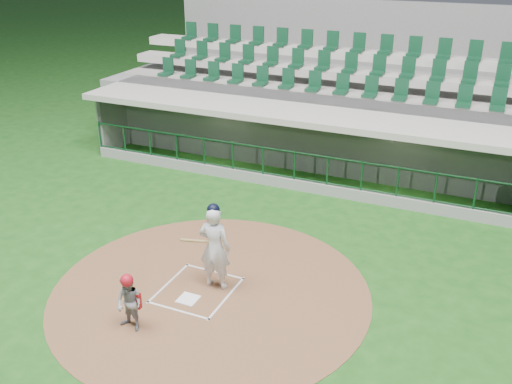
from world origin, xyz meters
TOP-DOWN VIEW (x-y plane):
  - ground at (0.00, 0.00)m, footprint 120.00×120.00m
  - dirt_circle at (0.30, -0.20)m, footprint 7.20×7.20m
  - home_plate at (0.00, -0.70)m, footprint 0.43×0.43m
  - batter_box_chalk at (0.00, -0.30)m, footprint 1.55×1.80m
  - dugout_structure at (0.08, 7.83)m, footprint 16.40×3.70m
  - seating_deck at (0.00, 10.91)m, footprint 17.00×6.72m
  - batter at (0.31, 0.03)m, footprint 0.92×0.91m
  - catcher at (-0.54, -2.05)m, footprint 0.65×0.54m

SIDE VIEW (x-z plane):
  - ground at x=0.00m, z-range 0.00..0.00m
  - dirt_circle at x=0.30m, z-range 0.00..0.01m
  - batter_box_chalk at x=0.00m, z-range 0.01..0.02m
  - home_plate at x=0.00m, z-range 0.01..0.03m
  - catcher at x=-0.54m, z-range 0.00..1.28m
  - dugout_structure at x=0.08m, z-range -0.54..2.46m
  - batter at x=0.31m, z-range 0.00..2.09m
  - seating_deck at x=0.00m, z-range -1.15..4.00m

